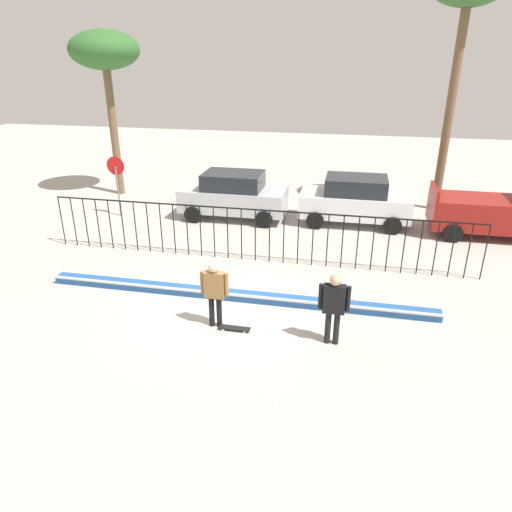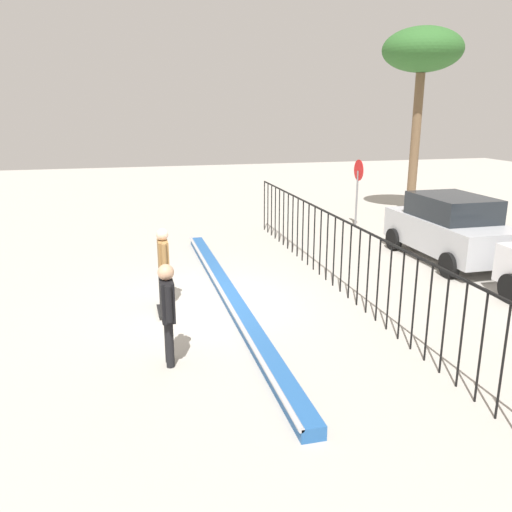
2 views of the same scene
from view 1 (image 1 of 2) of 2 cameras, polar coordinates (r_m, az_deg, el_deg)
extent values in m
plane|color=#ADA89E|center=(12.79, -3.13, -6.41)|extent=(60.00, 60.00, 0.00)
cube|color=#235699|center=(13.21, -2.51, -4.79)|extent=(11.00, 0.36, 0.22)
cylinder|color=#B2B2B7|center=(13.01, -2.71, -4.73)|extent=(11.00, 0.09, 0.09)
cylinder|color=black|center=(18.00, -22.50, 3.98)|extent=(0.04, 0.04, 1.78)
cylinder|color=black|center=(17.75, -21.25, 3.91)|extent=(0.04, 0.04, 1.78)
cylinder|color=black|center=(17.50, -19.95, 3.84)|extent=(0.04, 0.04, 1.78)
cylinder|color=black|center=(17.27, -18.63, 3.77)|extent=(0.04, 0.04, 1.78)
cylinder|color=black|center=(17.04, -17.26, 3.69)|extent=(0.04, 0.04, 1.78)
cylinder|color=black|center=(16.83, -15.86, 3.60)|extent=(0.04, 0.04, 1.78)
cylinder|color=black|center=(16.62, -14.43, 3.52)|extent=(0.04, 0.04, 1.78)
cylinder|color=black|center=(16.43, -12.96, 3.43)|extent=(0.04, 0.04, 1.78)
cylinder|color=black|center=(16.24, -11.45, 3.33)|extent=(0.04, 0.04, 1.78)
cylinder|color=black|center=(16.07, -9.91, 3.23)|extent=(0.04, 0.04, 1.78)
cylinder|color=black|center=(15.91, -8.35, 3.12)|extent=(0.04, 0.04, 1.78)
cylinder|color=black|center=(15.76, -6.75, 3.02)|extent=(0.04, 0.04, 1.78)
cylinder|color=black|center=(15.62, -5.12, 2.90)|extent=(0.04, 0.04, 1.78)
cylinder|color=black|center=(15.50, -3.46, 2.78)|extent=(0.04, 0.04, 1.78)
cylinder|color=black|center=(15.39, -1.78, 2.66)|extent=(0.04, 0.04, 1.78)
cylinder|color=black|center=(15.29, -0.08, 2.53)|extent=(0.04, 0.04, 1.78)
cylinder|color=black|center=(15.21, 1.64, 2.40)|extent=(0.04, 0.04, 1.78)
cylinder|color=black|center=(15.14, 3.38, 2.27)|extent=(0.04, 0.04, 1.78)
cylinder|color=black|center=(15.09, 5.13, 2.13)|extent=(0.04, 0.04, 1.78)
cylinder|color=black|center=(15.05, 6.90, 1.99)|extent=(0.04, 0.04, 1.78)
cylinder|color=black|center=(15.02, 8.67, 1.85)|extent=(0.04, 0.04, 1.78)
cylinder|color=black|center=(15.01, 10.44, 1.71)|extent=(0.04, 0.04, 1.78)
cylinder|color=black|center=(15.01, 12.22, 1.56)|extent=(0.04, 0.04, 1.78)
cylinder|color=black|center=(15.03, 13.99, 1.41)|extent=(0.04, 0.04, 1.78)
cylinder|color=black|center=(15.06, 15.76, 1.27)|extent=(0.04, 0.04, 1.78)
cylinder|color=black|center=(15.11, 17.52, 1.12)|extent=(0.04, 0.04, 1.78)
cylinder|color=black|center=(15.17, 19.26, 0.97)|extent=(0.04, 0.04, 1.78)
cylinder|color=black|center=(15.24, 20.99, 0.82)|extent=(0.04, 0.04, 1.78)
cylinder|color=black|center=(15.33, 22.70, 0.67)|extent=(0.04, 0.04, 1.78)
cylinder|color=black|center=(15.43, 24.39, 0.53)|extent=(0.04, 0.04, 1.78)
cylinder|color=black|center=(15.55, 26.06, 0.38)|extent=(0.04, 0.04, 1.78)
cube|color=black|center=(15.00, -0.08, 5.64)|extent=(14.00, 0.04, 0.04)
cylinder|color=black|center=(11.90, -5.40, -6.67)|extent=(0.14, 0.14, 0.82)
cylinder|color=black|center=(11.85, -4.48, -6.78)|extent=(0.14, 0.14, 0.82)
cube|color=olive|center=(11.51, -5.07, -3.50)|extent=(0.50, 0.21, 0.68)
sphere|color=beige|center=(11.31, -5.16, -1.36)|extent=(0.27, 0.27, 0.27)
cylinder|color=olive|center=(11.58, -6.52, -3.19)|extent=(0.11, 0.11, 0.61)
cylinder|color=olive|center=(11.42, -3.61, -3.48)|extent=(0.11, 0.11, 0.61)
cube|color=black|center=(11.84, -2.64, -8.71)|extent=(0.80, 0.20, 0.02)
cylinder|color=silver|center=(11.87, -1.27, -8.81)|extent=(0.05, 0.03, 0.05)
cylinder|color=silver|center=(11.75, -1.43, -9.20)|extent=(0.05, 0.03, 0.05)
cylinder|color=silver|center=(11.99, -3.81, -8.51)|extent=(0.05, 0.03, 0.05)
cylinder|color=silver|center=(11.86, -4.01, -8.89)|extent=(0.05, 0.03, 0.05)
cylinder|color=black|center=(11.32, 8.71, -8.53)|extent=(0.14, 0.14, 0.84)
cylinder|color=black|center=(11.31, 9.74, -8.62)|extent=(0.14, 0.14, 0.84)
cube|color=black|center=(10.93, 9.48, -5.16)|extent=(0.51, 0.22, 0.69)
sphere|color=tan|center=(10.71, 9.65, -2.89)|extent=(0.27, 0.27, 0.27)
cylinder|color=black|center=(10.92, 7.87, -4.86)|extent=(0.11, 0.11, 0.62)
cylinder|color=black|center=(10.91, 11.13, -5.13)|extent=(0.11, 0.11, 0.62)
cube|color=#B7BABF|center=(19.52, -2.74, 6.90)|extent=(4.30, 1.90, 0.90)
cube|color=#1E2328|center=(19.31, -2.78, 9.12)|extent=(2.37, 1.71, 0.66)
cylinder|color=black|center=(20.25, 1.99, 6.20)|extent=(0.68, 0.22, 0.68)
cylinder|color=black|center=(18.47, 0.97, 4.48)|extent=(0.68, 0.22, 0.68)
cylinder|color=black|center=(20.92, -5.98, 6.66)|extent=(0.68, 0.22, 0.68)
cylinder|color=black|center=(19.20, -7.67, 5.02)|extent=(0.68, 0.22, 0.68)
cube|color=silver|center=(19.22, 11.87, 6.14)|extent=(4.30, 1.90, 0.90)
cube|color=#1E2328|center=(19.00, 12.06, 8.39)|extent=(2.37, 1.71, 0.66)
cylinder|color=black|center=(20.32, 15.94, 5.36)|extent=(0.68, 0.22, 0.68)
cylinder|color=black|center=(18.52, 16.23, 3.57)|extent=(0.68, 0.22, 0.68)
cylinder|color=black|center=(20.30, 7.67, 6.04)|extent=(0.68, 0.22, 0.68)
cylinder|color=black|center=(18.50, 7.18, 4.32)|extent=(0.68, 0.22, 0.68)
cube|color=maroon|center=(19.56, 27.18, 4.62)|extent=(4.70, 1.90, 1.10)
cube|color=maroon|center=(18.86, 20.87, 7.40)|extent=(0.12, 1.75, 0.36)
cylinder|color=black|center=(20.24, 21.94, 4.46)|extent=(0.68, 0.22, 0.68)
cylinder|color=black|center=(18.47, 22.79, 2.57)|extent=(0.68, 0.22, 0.68)
cylinder|color=slate|center=(20.49, -16.37, 7.53)|extent=(0.07, 0.07, 2.10)
cylinder|color=red|center=(20.25, -16.69, 10.45)|extent=(0.76, 0.02, 0.76)
cylinder|color=brown|center=(21.53, 22.36, 15.39)|extent=(0.36, 0.36, 7.88)
cylinder|color=brown|center=(23.58, -16.82, 13.89)|extent=(0.36, 0.36, 5.61)
ellipsoid|color=#2D6028|center=(23.31, -17.94, 22.72)|extent=(3.06, 3.06, 1.68)
camera|label=2|loc=(12.39, 53.38, 4.27)|focal=37.02mm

